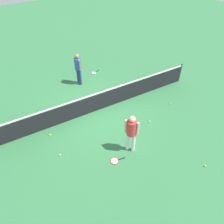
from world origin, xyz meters
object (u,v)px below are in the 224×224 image
Objects in this scene: tennis_racket_far_player at (94,73)px; tennis_racket_near_player at (115,161)px; tennis_ball_by_net at (60,155)px; tennis_ball_baseline at (171,103)px; player_far_side at (78,67)px; tennis_ball_near_player at (50,135)px; tennis_ball_midcourt at (205,166)px; tennis_ball_stray_left at (150,122)px; player_near_side at (131,131)px.

tennis_racket_near_player is at bearing -109.40° from tennis_racket_far_player.
tennis_ball_baseline is (5.68, 0.31, 0.00)m from tennis_ball_by_net.
tennis_racket_near_player is 4.30m from tennis_ball_baseline.
player_far_side is at bearing 57.64° from tennis_ball_by_net.
tennis_ball_near_player is 6.09m from tennis_ball_midcourt.
tennis_racket_far_player is 4.79m from tennis_ball_baseline.
tennis_ball_stray_left is (4.04, -1.40, 0.00)m from tennis_ball_near_player.
tennis_racket_near_player is 0.99× the size of tennis_racket_far_player.
tennis_ball_near_player is 1.00× the size of tennis_ball_stray_left.
tennis_ball_baseline reaches higher than tennis_racket_far_player.
player_far_side reaches higher than tennis_racket_far_player.
tennis_ball_baseline is at bearing -51.33° from player_far_side.
tennis_ball_midcourt is at bearing -76.51° from player_far_side.
tennis_ball_midcourt is 2.87m from tennis_ball_stray_left.
player_near_side is at bearing -157.09° from tennis_ball_baseline.
tennis_racket_near_player is 2.09m from tennis_ball_by_net.
tennis_racket_far_player is 9.17× the size of tennis_ball_midcourt.
player_far_side reaches higher than tennis_ball_baseline.
tennis_ball_midcourt reaches higher than tennis_racket_far_player.
tennis_racket_near_player is 2.58m from tennis_ball_stray_left.
tennis_racket_near_player is 9.12× the size of tennis_ball_by_net.
player_near_side is at bearing -23.34° from tennis_ball_by_net.
tennis_racket_near_player is 2.96m from tennis_ball_near_player.
tennis_ball_stray_left is (-1.65, -0.52, 0.00)m from tennis_ball_baseline.
tennis_racket_near_player is (-0.77, -0.19, -1.00)m from player_near_side.
player_near_side is 2.04m from tennis_ball_stray_left.
tennis_ball_by_net is 5.69m from tennis_ball_baseline.
tennis_ball_midcourt is at bearing -85.74° from tennis_racket_far_player.
player_near_side is 25.76× the size of tennis_ball_near_player.
tennis_ball_near_player is 1.00× the size of tennis_ball_baseline.
player_near_side is 25.76× the size of tennis_ball_stray_left.
player_far_side is 4.99m from tennis_ball_by_net.
tennis_ball_stray_left is at bearing -2.98° from tennis_ball_by_net.
tennis_ball_near_player reaches higher than tennis_racket_near_player.
tennis_ball_by_net and tennis_ball_stray_left have the same top height.
tennis_racket_far_player is at bearing 94.26° from tennis_ball_midcourt.
tennis_racket_far_player is at bearing 51.27° from tennis_ball_by_net.
player_near_side and player_far_side have the same top height.
tennis_racket_near_player is at bearing -36.67° from tennis_ball_by_net.
tennis_ball_midcourt is (2.67, -1.82, 0.02)m from tennis_racket_near_player.
tennis_ball_near_player reaches higher than tennis_racket_far_player.
tennis_ball_near_player is at bearing 160.85° from tennis_ball_stray_left.
tennis_ball_stray_left is at bearing 96.30° from tennis_ball_midcourt.
player_far_side is 5.00m from tennis_ball_baseline.
tennis_ball_by_net and tennis_ball_midcourt have the same top height.
tennis_ball_stray_left is (1.59, 0.85, -0.98)m from player_near_side.
tennis_racket_near_player is 9.12× the size of tennis_ball_baseline.
player_near_side reaches higher than tennis_ball_by_net.
player_near_side is 2.84m from tennis_ball_by_net.
tennis_ball_by_net reaches higher than tennis_racket_near_player.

